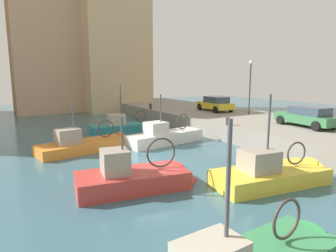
{
  "coord_description": "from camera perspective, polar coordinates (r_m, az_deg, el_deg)",
  "views": [
    {
      "loc": [
        -7.14,
        -13.78,
        4.79
      ],
      "look_at": [
        3.45,
        3.88,
        1.2
      ],
      "focal_mm": 31.64,
      "sensor_mm": 36.0,
      "label": 1
    }
  ],
  "objects": [
    {
      "name": "water_surface",
      "position": [
        16.25,
        -3.43,
        -7.28
      ],
      "size": [
        80.0,
        80.0,
        0.0
      ],
      "primitive_type": "plane",
      "color": "#386070",
      "rests_on": "ground"
    },
    {
      "name": "parked_car_green",
      "position": [
        22.69,
        25.21,
        1.68
      ],
      "size": [
        2.26,
        4.53,
        1.41
      ],
      "color": "#387547",
      "rests_on": "quay_wall"
    },
    {
      "name": "waterfront_building_west",
      "position": [
        42.23,
        -22.76,
        18.77
      ],
      "size": [
        8.62,
        6.97,
        23.65
      ],
      "color": "tan",
      "rests_on": "ground"
    },
    {
      "name": "mooring_bollard_mid",
      "position": [
        21.68,
        11.47,
        0.89
      ],
      "size": [
        0.28,
        0.28,
        0.55
      ],
      "primitive_type": "cylinder",
      "color": "#2D2D33",
      "rests_on": "quay_wall"
    },
    {
      "name": "fishing_boat_orange",
      "position": [
        19.74,
        -14.79,
        -4.16
      ],
      "size": [
        6.72,
        2.94,
        3.92
      ],
      "color": "orange",
      "rests_on": "ground"
    },
    {
      "name": "quay_streetlamp",
      "position": [
        27.84,
        15.58,
        8.84
      ],
      "size": [
        0.36,
        0.36,
        4.83
      ],
      "color": "#38383D",
      "rests_on": "quay_wall"
    },
    {
      "name": "mooring_bollard_north",
      "position": [
        31.51,
        -3.39,
        3.83
      ],
      "size": [
        0.28,
        0.28,
        0.55
      ],
      "primitive_type": "cylinder",
      "color": "#2D2D33",
      "rests_on": "quay_wall"
    },
    {
      "name": "parked_car_yellow",
      "position": [
        29.91,
        9.11,
        4.29
      ],
      "size": [
        2.26,
        4.15,
        1.45
      ],
      "color": "gold",
      "rests_on": "quay_wall"
    },
    {
      "name": "quay_wall",
      "position": [
        23.56,
        22.2,
        -1.1
      ],
      "size": [
        9.0,
        56.0,
        1.2
      ],
      "primitive_type": "cube",
      "color": "gray",
      "rests_on": "ground"
    },
    {
      "name": "fishing_boat_red",
      "position": [
        12.96,
        -5.24,
        -11.28
      ],
      "size": [
        5.65,
        2.89,
        4.04
      ],
      "color": "#BC3833",
      "rests_on": "ground"
    },
    {
      "name": "fishing_boat_white",
      "position": [
        21.02,
        0.08,
        -2.94
      ],
      "size": [
        6.65,
        2.4,
        4.27
      ],
      "color": "white",
      "rests_on": "ground"
    },
    {
      "name": "waterfront_building_west_mid",
      "position": [
        42.27,
        -11.16,
        18.1
      ],
      "size": [
        8.69,
        9.09,
        21.88
      ],
      "color": "#D1B284",
      "rests_on": "ground"
    },
    {
      "name": "fishing_boat_teal",
      "position": [
        25.96,
        -7.66,
        -0.57
      ],
      "size": [
        6.55,
        2.25,
        4.71
      ],
      "color": "teal",
      "rests_on": "ground"
    },
    {
      "name": "fishing_boat_yellow",
      "position": [
        14.25,
        20.18,
        -9.83
      ],
      "size": [
        6.17,
        2.97,
        4.93
      ],
      "color": "gold",
      "rests_on": "ground"
    }
  ]
}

